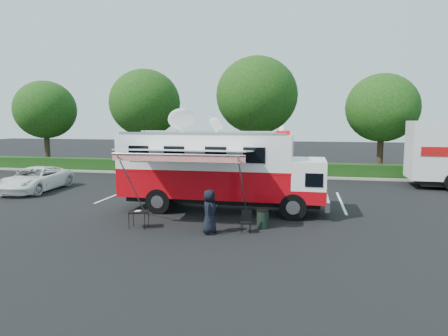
{
  "coord_description": "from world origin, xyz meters",
  "views": [
    {
      "loc": [
        3.63,
        -17.44,
        4.13
      ],
      "look_at": [
        0.0,
        0.5,
        1.9
      ],
      "focal_mm": 32.0,
      "sensor_mm": 36.0,
      "label": 1
    }
  ],
  "objects_px": {
    "trash_bin": "(263,219)",
    "command_truck": "(220,169)",
    "white_suv": "(36,191)",
    "folding_table": "(139,212)"
  },
  "relations": [
    {
      "from": "command_truck",
      "to": "trash_bin",
      "type": "bearing_deg",
      "value": -49.38
    },
    {
      "from": "trash_bin",
      "to": "command_truck",
      "type": "bearing_deg",
      "value": 130.62
    },
    {
      "from": "white_suv",
      "to": "folding_table",
      "type": "relative_size",
      "value": 5.45
    },
    {
      "from": "white_suv",
      "to": "trash_bin",
      "type": "bearing_deg",
      "value": -24.76
    },
    {
      "from": "command_truck",
      "to": "white_suv",
      "type": "height_order",
      "value": "command_truck"
    },
    {
      "from": "white_suv",
      "to": "folding_table",
      "type": "distance_m",
      "value": 11.08
    },
    {
      "from": "command_truck",
      "to": "white_suv",
      "type": "bearing_deg",
      "value": 166.42
    },
    {
      "from": "white_suv",
      "to": "command_truck",
      "type": "bearing_deg",
      "value": -17.03
    },
    {
      "from": "white_suv",
      "to": "trash_bin",
      "type": "height_order",
      "value": "trash_bin"
    },
    {
      "from": "command_truck",
      "to": "trash_bin",
      "type": "distance_m",
      "value": 3.72
    }
  ]
}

